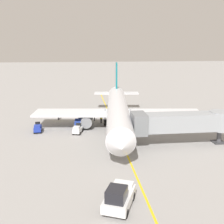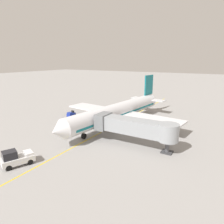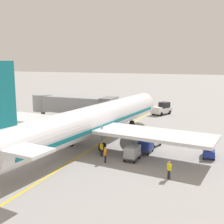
{
  "view_description": "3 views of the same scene",
  "coord_description": "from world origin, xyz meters",
  "px_view_note": "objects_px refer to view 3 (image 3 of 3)",
  "views": [
    {
      "loc": [
        6.01,
        45.0,
        14.51
      ],
      "look_at": [
        0.65,
        -1.32,
        3.04
      ],
      "focal_mm": 43.82,
      "sensor_mm": 36.0,
      "label": 1
    },
    {
      "loc": [
        -22.92,
        39.46,
        14.92
      ],
      "look_at": [
        1.24,
        -1.36,
        2.83
      ],
      "focal_mm": 33.29,
      "sensor_mm": 36.0,
      "label": 2
    },
    {
      "loc": [
        15.25,
        -33.53,
        10.64
      ],
      "look_at": [
        0.13,
        3.31,
        3.55
      ],
      "focal_mm": 46.39,
      "sensor_mm": 36.0,
      "label": 3
    }
  ],
  "objects_px": {
    "pushback_tractor": "(162,109)",
    "baggage_tug_lead": "(153,141)",
    "jet_bridge": "(73,105)",
    "baggage_cart_front": "(146,145)",
    "baggage_tug_trailing": "(209,151)",
    "baggage_cart_second_in_train": "(132,152)",
    "ground_crew_marshaller": "(169,169)",
    "parked_airliner": "(94,121)",
    "ground_crew_loader": "(105,154)",
    "ground_crew_wing_walker": "(101,148)"
  },
  "relations": [
    {
      "from": "ground_crew_loader",
      "to": "ground_crew_marshaller",
      "type": "xyz_separation_m",
      "value": [
        7.1,
        -1.73,
        0.0
      ]
    },
    {
      "from": "baggage_tug_trailing",
      "to": "baggage_tug_lead",
      "type": "bearing_deg",
      "value": 166.92
    },
    {
      "from": "parked_airliner",
      "to": "baggage_tug_lead",
      "type": "relative_size",
      "value": 13.73
    },
    {
      "from": "pushback_tractor",
      "to": "ground_crew_loader",
      "type": "xyz_separation_m",
      "value": [
        0.66,
        -29.78,
        -0.15
      ]
    },
    {
      "from": "pushback_tractor",
      "to": "ground_crew_loader",
      "type": "relative_size",
      "value": 2.9
    },
    {
      "from": "pushback_tractor",
      "to": "ground_crew_loader",
      "type": "bearing_deg",
      "value": -88.72
    },
    {
      "from": "jet_bridge",
      "to": "pushback_tractor",
      "type": "xyz_separation_m",
      "value": [
        11.56,
        15.26,
        -2.36
      ]
    },
    {
      "from": "baggage_tug_lead",
      "to": "baggage_tug_trailing",
      "type": "bearing_deg",
      "value": -13.08
    },
    {
      "from": "jet_bridge",
      "to": "baggage_cart_second_in_train",
      "type": "height_order",
      "value": "jet_bridge"
    },
    {
      "from": "baggage_tug_lead",
      "to": "ground_crew_marshaller",
      "type": "bearing_deg",
      "value": -67.56
    },
    {
      "from": "baggage_tug_trailing",
      "to": "ground_crew_loader",
      "type": "bearing_deg",
      "value": -148.85
    },
    {
      "from": "pushback_tractor",
      "to": "baggage_tug_trailing",
      "type": "bearing_deg",
      "value": -65.79
    },
    {
      "from": "parked_airliner",
      "to": "jet_bridge",
      "type": "bearing_deg",
      "value": 131.98
    },
    {
      "from": "baggage_cart_second_in_train",
      "to": "baggage_cart_front",
      "type": "bearing_deg",
      "value": 77.72
    },
    {
      "from": "baggage_tug_lead",
      "to": "ground_crew_marshaller",
      "type": "xyz_separation_m",
      "value": [
        3.86,
        -9.36,
        0.24
      ]
    },
    {
      "from": "pushback_tractor",
      "to": "ground_crew_marshaller",
      "type": "distance_m",
      "value": 32.45
    },
    {
      "from": "pushback_tractor",
      "to": "ground_crew_wing_walker",
      "type": "bearing_deg",
      "value": -91.08
    },
    {
      "from": "baggage_tug_trailing",
      "to": "ground_crew_marshaller",
      "type": "xyz_separation_m",
      "value": [
        -2.91,
        -7.78,
        0.24
      ]
    },
    {
      "from": "jet_bridge",
      "to": "ground_crew_marshaller",
      "type": "height_order",
      "value": "jet_bridge"
    },
    {
      "from": "jet_bridge",
      "to": "baggage_cart_front",
      "type": "xyz_separation_m",
      "value": [
        15.33,
        -9.71,
        -2.51
      ]
    },
    {
      "from": "parked_airliner",
      "to": "ground_crew_marshaller",
      "type": "distance_m",
      "value": 13.24
    },
    {
      "from": "baggage_cart_front",
      "to": "baggage_cart_second_in_train",
      "type": "distance_m",
      "value": 3.16
    },
    {
      "from": "baggage_tug_trailing",
      "to": "baggage_cart_second_in_train",
      "type": "xyz_separation_m",
      "value": [
        -7.57,
        -4.32,
        0.24
      ]
    },
    {
      "from": "ground_crew_marshaller",
      "to": "baggage_cart_second_in_train",
      "type": "bearing_deg",
      "value": 143.38
    },
    {
      "from": "ground_crew_marshaller",
      "to": "jet_bridge",
      "type": "bearing_deg",
      "value": 139.93
    },
    {
      "from": "baggage_cart_front",
      "to": "ground_crew_marshaller",
      "type": "height_order",
      "value": "ground_crew_marshaller"
    },
    {
      "from": "pushback_tractor",
      "to": "ground_crew_marshaller",
      "type": "bearing_deg",
      "value": -76.17
    },
    {
      "from": "pushback_tractor",
      "to": "baggage_tug_lead",
      "type": "xyz_separation_m",
      "value": [
        3.9,
        -22.16,
        -0.39
      ]
    },
    {
      "from": "jet_bridge",
      "to": "ground_crew_loader",
      "type": "height_order",
      "value": "jet_bridge"
    },
    {
      "from": "pushback_tractor",
      "to": "baggage_cart_front",
      "type": "height_order",
      "value": "pushback_tractor"
    },
    {
      "from": "parked_airliner",
      "to": "baggage_cart_front",
      "type": "bearing_deg",
      "value": -3.74
    },
    {
      "from": "baggage_cart_second_in_train",
      "to": "pushback_tractor",
      "type": "bearing_deg",
      "value": 96.3
    },
    {
      "from": "baggage_cart_front",
      "to": "parked_airliner",
      "type": "bearing_deg",
      "value": 176.26
    },
    {
      "from": "pushback_tractor",
      "to": "baggage_tug_trailing",
      "type": "xyz_separation_m",
      "value": [
        10.67,
        -23.73,
        -0.39
      ]
    },
    {
      "from": "baggage_cart_front",
      "to": "ground_crew_marshaller",
      "type": "xyz_separation_m",
      "value": [
        3.99,
        -6.55,
        0.0
      ]
    },
    {
      "from": "ground_crew_marshaller",
      "to": "parked_airliner",
      "type": "bearing_deg",
      "value": 147.5
    },
    {
      "from": "ground_crew_wing_walker",
      "to": "ground_crew_loader",
      "type": "bearing_deg",
      "value": -54.27
    },
    {
      "from": "baggage_cart_front",
      "to": "ground_crew_marshaller",
      "type": "distance_m",
      "value": 7.67
    },
    {
      "from": "pushback_tractor",
      "to": "baggage_tug_lead",
      "type": "distance_m",
      "value": 22.5
    },
    {
      "from": "parked_airliner",
      "to": "ground_crew_wing_walker",
      "type": "relative_size",
      "value": 22.1
    },
    {
      "from": "baggage_tug_trailing",
      "to": "baggage_cart_second_in_train",
      "type": "distance_m",
      "value": 8.72
    },
    {
      "from": "baggage_tug_trailing",
      "to": "baggage_cart_front",
      "type": "relative_size",
      "value": 0.88
    },
    {
      "from": "baggage_cart_front",
      "to": "baggage_cart_second_in_train",
      "type": "xyz_separation_m",
      "value": [
        -0.67,
        -3.09,
        0.0
      ]
    },
    {
      "from": "pushback_tractor",
      "to": "baggage_cart_second_in_train",
      "type": "height_order",
      "value": "pushback_tractor"
    },
    {
      "from": "parked_airliner",
      "to": "pushback_tractor",
      "type": "xyz_separation_m",
      "value": [
        3.24,
        24.5,
        -2.09
      ]
    },
    {
      "from": "baggage_tug_trailing",
      "to": "baggage_cart_second_in_train",
      "type": "relative_size",
      "value": 0.88
    },
    {
      "from": "baggage_cart_front",
      "to": "ground_crew_wing_walker",
      "type": "bearing_deg",
      "value": -143.67
    },
    {
      "from": "ground_crew_loader",
      "to": "baggage_cart_second_in_train",
      "type": "bearing_deg",
      "value": 35.41
    },
    {
      "from": "baggage_tug_lead",
      "to": "ground_crew_wing_walker",
      "type": "xyz_separation_m",
      "value": [
        -4.42,
        -5.97,
        0.24
      ]
    },
    {
      "from": "pushback_tractor",
      "to": "baggage_cart_front",
      "type": "relative_size",
      "value": 1.67
    }
  ]
}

